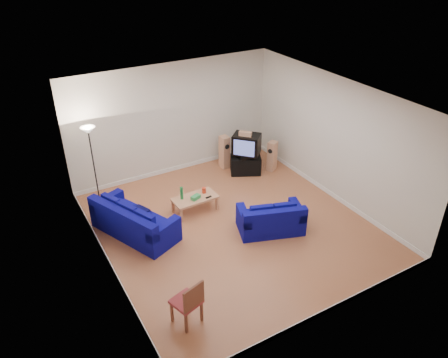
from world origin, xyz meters
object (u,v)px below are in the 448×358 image
sofa_three_seat (133,223)px  sofa_loveseat (271,221)px  coffee_table (195,199)px  tv_stand (246,165)px  television (246,144)px

sofa_three_seat → sofa_loveseat: sofa_three_seat is taller
sofa_loveseat → coffee_table: bearing=144.7°
tv_stand → sofa_three_seat: bearing=-135.5°
television → tv_stand: bearing=-86.3°
sofa_three_seat → television: television is taller
sofa_three_seat → sofa_loveseat: (2.84, -1.50, -0.02)m
sofa_loveseat → tv_stand: sofa_loveseat is taller
sofa_loveseat → tv_stand: bearing=88.7°
sofa_three_seat → coffee_table: sofa_three_seat is taller
coffee_table → television: bearing=25.9°
sofa_loveseat → sofa_three_seat: bearing=171.4°
television → sofa_loveseat: bearing=-63.6°
sofa_loveseat → coffee_table: 2.01m
sofa_three_seat → tv_stand: sofa_three_seat is taller
sofa_loveseat → television: size_ratio=1.83×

